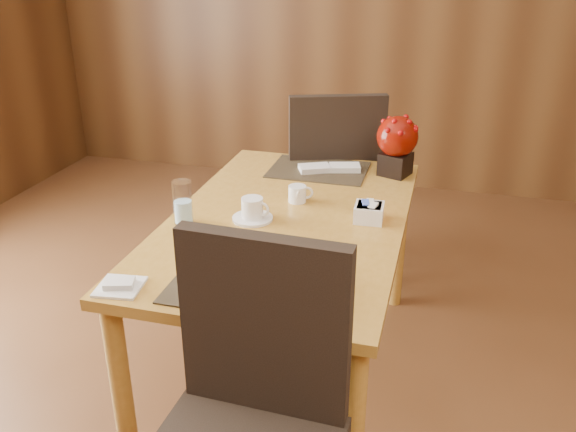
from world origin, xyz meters
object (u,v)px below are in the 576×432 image
(coffee_cup, at_px, (252,210))
(bread_plate, at_px, (120,287))
(near_chair, at_px, (249,415))
(creamer_jug, at_px, (297,194))
(water_glass, at_px, (183,203))
(soup_setting, at_px, (255,270))
(far_chair, at_px, (332,177))
(dining_table, at_px, (288,239))
(sugar_caddy, at_px, (369,213))
(berry_decor, at_px, (397,142))

(coffee_cup, bearing_deg, bread_plate, -111.76)
(bread_plate, relative_size, near_chair, 0.13)
(creamer_jug, bearing_deg, water_glass, -158.92)
(soup_setting, relative_size, near_chair, 0.29)
(water_glass, relative_size, far_chair, 0.16)
(dining_table, bearing_deg, soup_setting, -85.88)
(creamer_jug, relative_size, bread_plate, 0.70)
(creamer_jug, height_order, far_chair, far_chair)
(dining_table, relative_size, coffee_cup, 9.49)
(water_glass, bearing_deg, soup_setting, -42.06)
(far_chair, bearing_deg, sugar_caddy, 90.64)
(coffee_cup, xyz_separation_m, berry_decor, (0.48, 0.65, 0.12))
(dining_table, distance_m, coffee_cup, 0.20)
(dining_table, xyz_separation_m, coffee_cup, (-0.13, -0.06, 0.14))
(near_chair, bearing_deg, dining_table, 101.02)
(dining_table, xyz_separation_m, water_glass, (-0.37, -0.16, 0.18))
(berry_decor, distance_m, near_chair, 1.56)
(creamer_jug, bearing_deg, far_chair, 68.84)
(soup_setting, bearing_deg, creamer_jug, 87.36)
(coffee_cup, height_order, sugar_caddy, coffee_cup)
(coffee_cup, xyz_separation_m, bread_plate, (-0.24, -0.60, -0.03))
(water_glass, xyz_separation_m, sugar_caddy, (0.68, 0.21, -0.05))
(coffee_cup, relative_size, near_chair, 0.15)
(sugar_caddy, bearing_deg, near_chair, -99.66)
(coffee_cup, bearing_deg, dining_table, 25.67)
(soup_setting, relative_size, water_glass, 1.80)
(water_glass, bearing_deg, near_chair, -56.12)
(sugar_caddy, bearing_deg, water_glass, -162.61)
(dining_table, xyz_separation_m, sugar_caddy, (0.31, 0.05, 0.13))
(bread_plate, bearing_deg, coffee_cup, 68.24)
(far_chair, bearing_deg, dining_table, 69.73)
(coffee_cup, height_order, water_glass, water_glass)
(dining_table, bearing_deg, far_chair, 89.58)
(dining_table, xyz_separation_m, berry_decor, (0.35, 0.59, 0.25))
(soup_setting, bearing_deg, coffee_cup, 103.21)
(coffee_cup, distance_m, near_chair, 0.93)
(coffee_cup, distance_m, water_glass, 0.27)
(bread_plate, height_order, near_chair, near_chair)
(soup_setting, bearing_deg, water_glass, 131.80)
(water_glass, distance_m, berry_decor, 1.04)
(sugar_caddy, bearing_deg, berry_decor, 85.48)
(berry_decor, height_order, bread_plate, berry_decor)
(creamer_jug, distance_m, berry_decor, 0.57)
(dining_table, relative_size, bread_plate, 11.06)
(creamer_jug, height_order, bread_plate, creamer_jug)
(berry_decor, relative_size, bread_plate, 2.04)
(water_glass, height_order, far_chair, far_chair)
(soup_setting, bearing_deg, bread_plate, -168.60)
(soup_setting, bearing_deg, near_chair, -81.21)
(bread_plate, xyz_separation_m, far_chair, (0.37, 1.52, -0.15))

